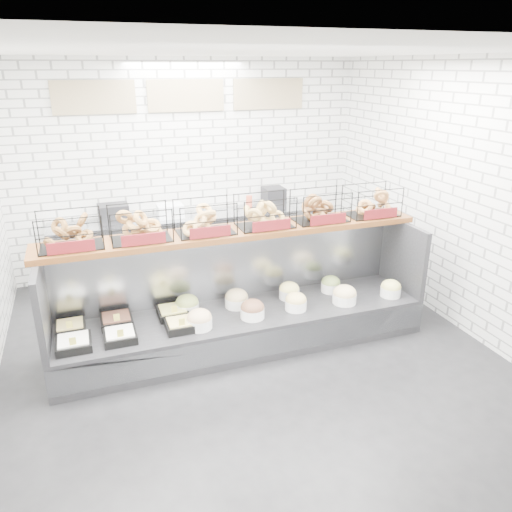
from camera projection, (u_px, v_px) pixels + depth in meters
name	position (u px, v px, depth m)	size (l,w,h in m)	color
ground	(252.00, 357.00, 5.28)	(5.50, 5.50, 0.00)	black
room_shell	(232.00, 152.00, 5.07)	(5.02, 5.51, 3.01)	silver
display_case	(241.00, 315.00, 5.45)	(4.00, 0.90, 1.20)	black
bagel_shelf	(236.00, 218.00, 5.23)	(4.10, 0.50, 0.40)	#49260F
prep_counter	(197.00, 243.00, 7.24)	(4.00, 0.60, 1.20)	#93969B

